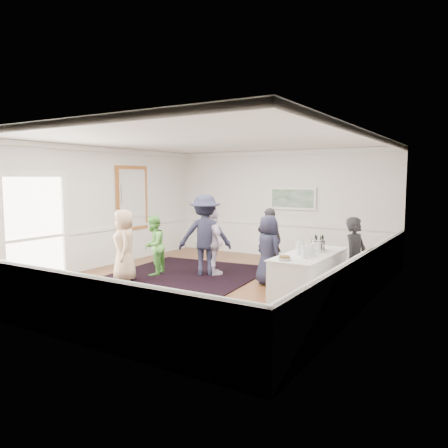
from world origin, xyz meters
The scene contains 23 objects.
floor centered at (0.00, 0.00, 0.00)m, with size 8.00×8.00×0.00m, color brown.
ceiling centered at (0.00, 0.00, 3.20)m, with size 7.00×8.00×0.02m, color white.
wall_left centered at (-3.50, 0.00, 1.60)m, with size 0.02×8.00×3.20m, color white.
wall_right centered at (3.50, 0.00, 1.60)m, with size 0.02×8.00×3.20m, color white.
wall_back centered at (0.00, 4.00, 1.60)m, with size 7.00×0.02×3.20m, color white.
wall_front centered at (0.00, -4.00, 1.60)m, with size 7.00×0.02×3.20m, color white.
wainscoting centered at (0.00, 0.00, 0.50)m, with size 7.00×8.00×1.00m, color white, non-canonical shape.
mirror centered at (-3.45, 1.30, 1.80)m, with size 0.05×1.25×1.85m.
doorway centered at (-3.45, -1.90, 1.42)m, with size 0.10×1.78×2.56m.
landscape_painting centered at (0.40, 3.95, 1.78)m, with size 1.44×0.06×0.66m.
area_rug centered at (-0.88, 0.04, 0.01)m, with size 3.40×4.46×0.02m, color black.
serving_table centered at (2.45, -0.06, 0.46)m, with size 0.86×2.27×0.92m.
bartender centered at (3.20, 0.39, 0.81)m, with size 0.59×0.39×1.63m, color black.
guest_tan centered at (-1.74, -0.81, 0.83)m, with size 0.81×0.53×1.67m, color tan.
guest_green centered at (-1.61, 0.06, 0.73)m, with size 0.71×0.56×1.47m, color #5FB548.
guest_lilac centered at (-0.34, 0.81, 0.82)m, with size 0.96×0.40×1.64m, color silver.
guest_dark_a centered at (-0.52, 0.70, 0.99)m, with size 1.28×0.74×1.98m, color #1F2034.
guest_dark_b centered at (0.67, 1.84, 0.82)m, with size 0.60×0.39×1.64m, color black.
guest_navy centered at (1.21, 0.64, 0.78)m, with size 0.76×0.50×1.56m, color #1F2034.
wine_bottles centered at (2.46, 0.46, 1.08)m, with size 0.26×0.28×0.31m.
juice_pitchers centered at (2.44, -0.32, 1.04)m, with size 0.41×0.56×0.24m.
ice_bucket centered at (2.51, 0.16, 1.04)m, with size 0.26×0.26×0.24m, color silver.
nut_bowl centered at (2.31, -0.96, 0.96)m, with size 0.24×0.24×0.08m.
Camera 1 is at (5.39, -8.04, 2.37)m, focal length 35.00 mm.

